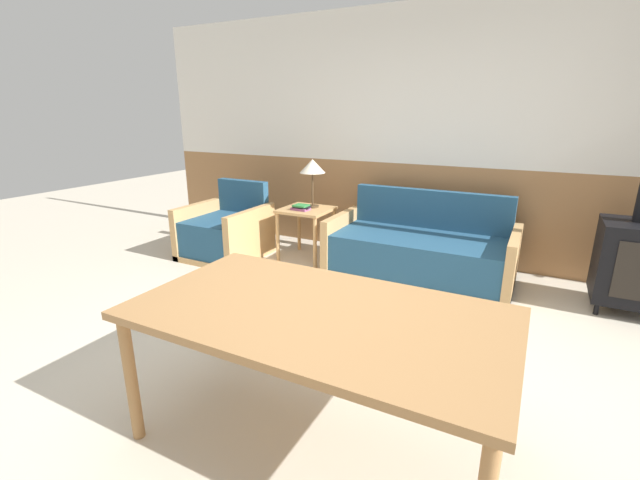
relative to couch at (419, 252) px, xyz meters
The scene contains 9 objects.
ground_plane 2.01m from the couch, 92.78° to the right, with size 16.00×16.00×0.00m, color beige.
wall_back 1.27m from the couch, 98.64° to the left, with size 7.20×0.06×2.70m.
couch is the anchor object (origin of this frame).
armchair 2.20m from the couch, 169.60° to the right, with size 0.83×0.85×0.84m.
side_table 1.30m from the couch, behind, with size 0.53×0.53×0.59m.
table_lamp 1.47m from the couch, behind, with size 0.28×0.28×0.53m.
book_stack 1.35m from the couch, behind, with size 0.21×0.14×0.06m.
dining_table 2.51m from the couch, 86.65° to the right, with size 1.79×0.98×0.73m.
wood_stove 1.79m from the couch, ahead, with size 0.54×0.54×2.52m.
Camera 1 is at (1.10, -2.10, 1.63)m, focal length 24.00 mm.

